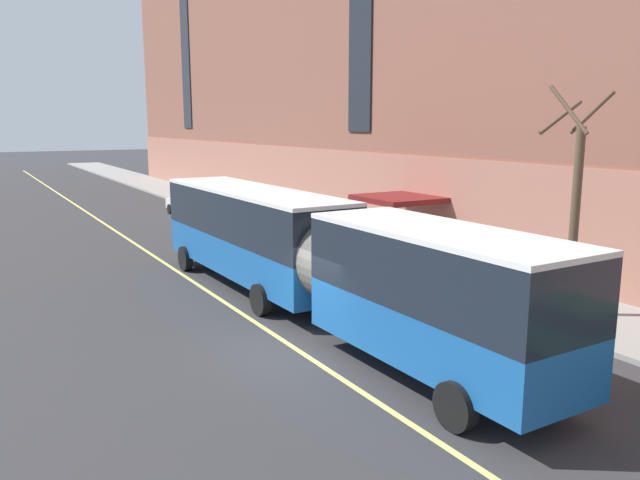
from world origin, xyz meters
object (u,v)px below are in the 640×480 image
object	(u,v)px
parked_car_champagne_4	(226,216)
fire_hydrant	(270,223)
parked_car_white_0	(190,204)
parked_car_black_5	(433,285)
parked_car_red_3	(322,249)
city_bus	(307,250)
street_tree_mid_block	(574,205)

from	to	relation	value
parked_car_champagne_4	fire_hydrant	distance (m)	2.69
parked_car_white_0	fire_hydrant	bearing A→B (deg)	-78.13
parked_car_black_5	fire_hydrant	bearing A→B (deg)	83.83
parked_car_white_0	parked_car_red_3	size ratio (longest dim) A/B	1.00
city_bus	parked_car_red_3	world-z (taller)	city_bus
parked_car_red_3	fire_hydrant	distance (m)	8.82
parked_car_red_3	parked_car_champagne_4	distance (m)	10.68
parked_car_white_0	parked_car_red_3	xyz separation A→B (m)	(-0.03, -16.93, 0.00)
city_bus	parked_car_black_5	distance (m)	4.29
parked_car_black_5	city_bus	bearing A→B (deg)	160.32
parked_car_white_0	parked_car_red_3	distance (m)	16.93
parked_car_white_0	fire_hydrant	distance (m)	8.48
city_bus	parked_car_white_0	distance (m)	22.76
parked_car_black_5	street_tree_mid_block	bearing A→B (deg)	-45.05
parked_car_red_3	parked_car_black_5	world-z (taller)	same
parked_car_red_3	street_tree_mid_block	xyz separation A→B (m)	(2.96, -9.72, 2.71)
parked_car_red_3	street_tree_mid_block	distance (m)	10.52
city_bus	parked_car_black_5	size ratio (longest dim) A/B	4.02
city_bus	parked_car_champagne_4	distance (m)	16.65
fire_hydrant	city_bus	bearing A→B (deg)	-111.37
parked_car_white_0	street_tree_mid_block	size ratio (longest dim) A/B	0.65
city_bus	parked_car_black_5	xyz separation A→B (m)	(3.85, -1.38, -1.30)
city_bus	fire_hydrant	bearing A→B (deg)	68.63
parked_car_black_5	fire_hydrant	world-z (taller)	parked_car_black_5
parked_car_red_3	parked_car_black_5	bearing A→B (deg)	-89.19
parked_car_white_0	parked_car_black_5	bearing A→B (deg)	-89.84
parked_car_black_5	parked_car_champagne_4	bearing A→B (deg)	90.20
street_tree_mid_block	fire_hydrant	bearing A→B (deg)	93.69
parked_car_black_5	fire_hydrant	xyz separation A→B (m)	(1.68, 15.50, -0.29)
parked_car_red_3	parked_car_champagne_4	xyz separation A→B (m)	(0.03, 10.68, 0.00)
parked_car_white_0	parked_car_champagne_4	size ratio (longest dim) A/B	0.93
city_bus	fire_hydrant	xyz separation A→B (m)	(5.53, 14.12, -1.59)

